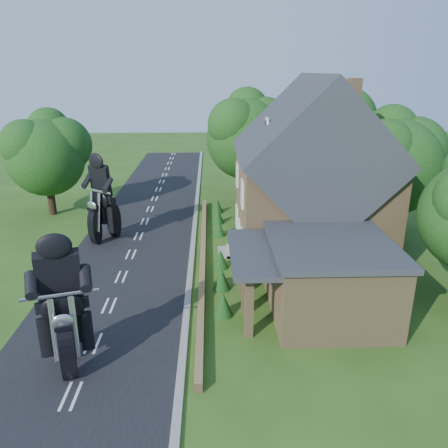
{
  "coord_description": "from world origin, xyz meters",
  "views": [
    {
      "loc": [
        4.78,
        -18.09,
        10.39
      ],
      "look_at": [
        5.48,
        3.37,
        2.8
      ],
      "focal_mm": 35.0,
      "sensor_mm": 36.0,
      "label": 1
    }
  ],
  "objects_px": {
    "house": "(310,182)",
    "motorcycle_follow": "(105,228)",
    "garden_wall": "(203,257)",
    "annex": "(326,276)",
    "motorcycle_lead": "(69,348)"
  },
  "relations": [
    {
      "from": "house",
      "to": "motorcycle_follow",
      "type": "height_order",
      "value": "house"
    },
    {
      "from": "garden_wall",
      "to": "house",
      "type": "distance_m",
      "value": 7.52
    },
    {
      "from": "annex",
      "to": "house",
      "type": "bearing_deg",
      "value": 84.76
    },
    {
      "from": "motorcycle_lead",
      "to": "motorcycle_follow",
      "type": "xyz_separation_m",
      "value": [
        -1.53,
        12.77,
        0.05
      ]
    },
    {
      "from": "garden_wall",
      "to": "house",
      "type": "bearing_deg",
      "value": 9.17
    },
    {
      "from": "house",
      "to": "motorcycle_lead",
      "type": "bearing_deg",
      "value": -136.42
    },
    {
      "from": "motorcycle_follow",
      "to": "house",
      "type": "bearing_deg",
      "value": -155.8
    },
    {
      "from": "motorcycle_lead",
      "to": "motorcycle_follow",
      "type": "distance_m",
      "value": 12.86
    },
    {
      "from": "garden_wall",
      "to": "motorcycle_lead",
      "type": "height_order",
      "value": "motorcycle_lead"
    },
    {
      "from": "motorcycle_lead",
      "to": "garden_wall",
      "type": "bearing_deg",
      "value": -132.53
    },
    {
      "from": "garden_wall",
      "to": "motorcycle_follow",
      "type": "relative_size",
      "value": 12.01
    },
    {
      "from": "annex",
      "to": "motorcycle_follow",
      "type": "distance_m",
      "value": 15.01
    },
    {
      "from": "annex",
      "to": "motorcycle_follow",
      "type": "bearing_deg",
      "value": 142.31
    },
    {
      "from": "house",
      "to": "motorcycle_follow",
      "type": "relative_size",
      "value": 5.59
    },
    {
      "from": "garden_wall",
      "to": "motorcycle_follow",
      "type": "xyz_separation_m",
      "value": [
        -6.28,
        3.36,
        0.65
      ]
    }
  ]
}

